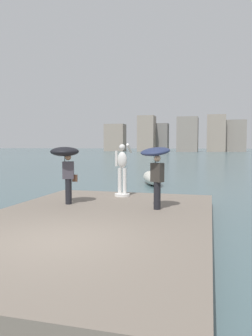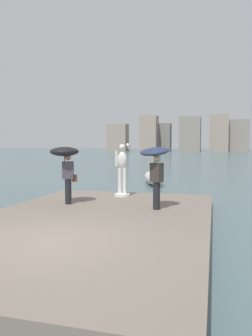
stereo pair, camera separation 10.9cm
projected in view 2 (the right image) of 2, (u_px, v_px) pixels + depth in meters
name	position (u px, v px, depth m)	size (l,w,h in m)	color
ground_plane	(189.00, 163.00, 45.56)	(400.00, 400.00, 0.00)	#4C666B
pier	(90.00, 225.00, 9.11)	(6.55, 10.34, 0.40)	slate
statue_white_figure	(122.00, 171.00, 13.00)	(0.61, 0.86, 2.12)	white
onlooker_left	(65.00, 158.00, 11.24)	(1.25, 1.26, 2.00)	black
onlooker_right	(155.00, 161.00, 10.33)	(1.30, 1.31, 2.03)	black
boat_far	(153.00, 178.00, 20.34)	(2.24, 4.17, 0.81)	silver
distant_skyline	(200.00, 136.00, 125.49)	(72.99, 13.67, 13.86)	gray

